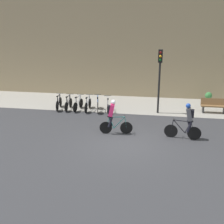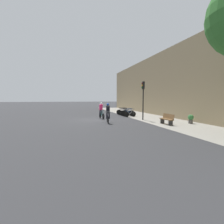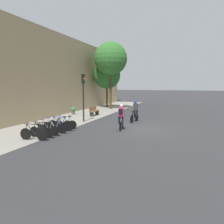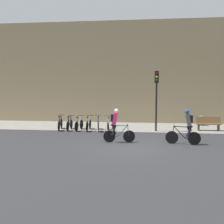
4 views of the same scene
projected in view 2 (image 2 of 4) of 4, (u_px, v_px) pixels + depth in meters
ground at (92, 120)px, 17.85m from camera, size 200.00×200.00×0.00m
kerb_strip at (152, 118)px, 19.54m from camera, size 44.00×4.50×0.01m
building_facade at (173, 82)px, 19.86m from camera, size 44.00×0.60×7.98m
cyclist_pink at (101, 110)px, 18.82m from camera, size 1.64×0.51×1.75m
cyclist_grey at (108, 112)px, 15.34m from camera, size 1.72×0.51×1.76m
parked_bike_0 at (122, 112)px, 23.79m from camera, size 0.46×1.64×0.96m
parked_bike_1 at (123, 112)px, 23.17m from camera, size 0.46×1.60×0.94m
parked_bike_2 at (125, 112)px, 22.55m from camera, size 0.46×1.61×0.95m
parked_bike_3 at (127, 113)px, 21.92m from camera, size 0.46×1.71×0.96m
parked_bike_4 at (128, 113)px, 21.30m from camera, size 0.51×1.71×0.99m
parked_bike_5 at (130, 114)px, 20.68m from camera, size 0.49×1.55×0.94m
traffic_light_pole at (143, 94)px, 17.55m from camera, size 0.26×0.30×3.86m
bench at (167, 119)px, 14.59m from camera, size 1.57×0.44×0.89m
potted_plant at (191, 119)px, 15.15m from camera, size 0.48×0.48×0.78m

